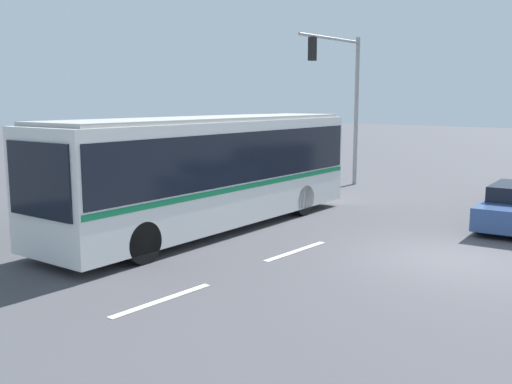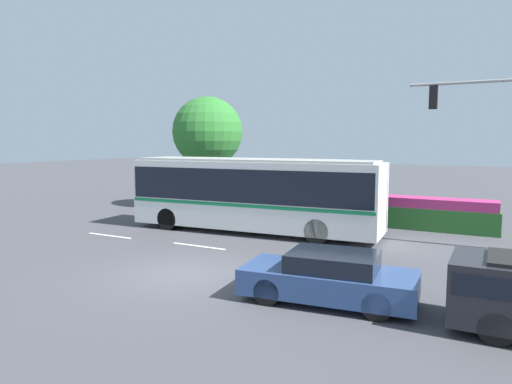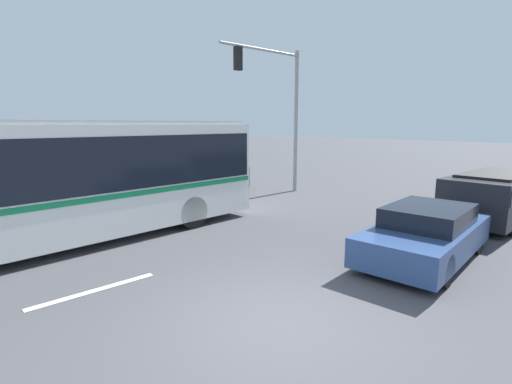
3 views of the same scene
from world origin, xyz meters
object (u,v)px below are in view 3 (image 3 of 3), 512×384
sedan_foreground (426,234)px  suv_left_lane (495,193)px  city_bus (62,175)px  traffic_light_pole (280,99)px

sedan_foreground → suv_left_lane: (5.15, 0.04, 0.33)m
city_bus → traffic_light_pole: bearing=-175.4°
suv_left_lane → traffic_light_pole: (-1.48, 8.33, 3.30)m
sedan_foreground → suv_left_lane: size_ratio=0.96×
city_bus → suv_left_lane: city_bus is taller
city_bus → suv_left_lane: 13.09m
sedan_foreground → suv_left_lane: 5.16m
city_bus → sedan_foreground: city_bus is taller
city_bus → sedan_foreground: (5.91, -6.97, -1.24)m
suv_left_lane → traffic_light_pole: size_ratio=0.73×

